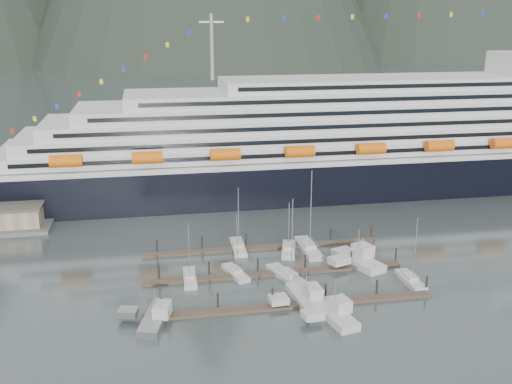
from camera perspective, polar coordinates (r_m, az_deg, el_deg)
ground at (r=109.51m, az=4.74°, el=-8.27°), size 1600.00×1600.00×0.00m
cruise_ship at (r=164.66m, az=9.98°, el=4.37°), size 210.00×30.40×50.30m
dock_near at (r=99.58m, az=3.47°, el=-10.69°), size 48.18×2.28×3.20m
dock_mid at (r=111.00m, az=1.85°, el=-7.70°), size 48.18×2.28×3.20m
dock_far at (r=122.73m, az=0.55°, el=-5.27°), size 48.18×2.28×3.20m
sailboat_b at (r=109.28m, az=-6.32°, el=-8.15°), size 2.55×8.78×11.47m
sailboat_c at (r=110.68m, az=-1.97°, el=-7.72°), size 4.41×8.54×12.37m
sailboat_d at (r=109.11m, az=3.06°, el=-8.08°), size 6.30×11.64×15.93m
sailboat_e at (r=122.40m, az=-1.71°, el=-5.28°), size 2.78×9.74×13.77m
sailboat_f at (r=121.15m, az=3.12°, el=-5.54°), size 4.81×9.35×11.11m
sailboat_g at (r=122.06m, az=4.99°, el=-5.38°), size 3.05×11.84×17.52m
sailboat_h at (r=111.06m, az=14.51°, el=-8.17°), size 2.59×8.61×12.98m
trawler_a at (r=96.15m, az=-9.63°, el=-11.60°), size 8.86×11.72×6.17m
trawler_b at (r=96.37m, az=7.42°, el=-11.40°), size 8.34×10.76×6.66m
trawler_c at (r=100.34m, az=4.69°, el=-10.16°), size 8.94×12.63×6.30m
trawler_e at (r=116.65m, az=9.61°, el=-6.35°), size 10.34×12.52×7.77m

